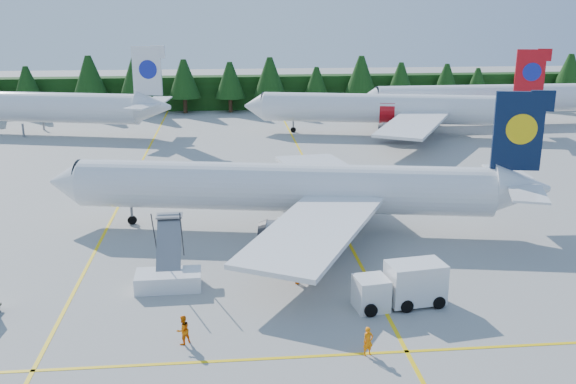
{
  "coord_description": "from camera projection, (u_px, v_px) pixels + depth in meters",
  "views": [
    {
      "loc": [
        -3.58,
        -36.7,
        18.36
      ],
      "look_at": [
        1.37,
        14.06,
        3.5
      ],
      "focal_mm": 40.0,
      "sensor_mm": 36.0,
      "label": 1
    }
  ],
  "objects": [
    {
      "name": "ground",
      "position": [
        288.0,
        307.0,
        40.54
      ],
      "size": [
        320.0,
        320.0,
        0.0
      ],
      "primitive_type": "plane",
      "color": "#959691",
      "rests_on": "ground"
    },
    {
      "name": "taxi_stripe_a",
      "position": [
        114.0,
        215.0,
        58.34
      ],
      "size": [
        0.25,
        120.0,
        0.01
      ],
      "primitive_type": "cube",
      "color": "yellow",
      "rests_on": "ground"
    },
    {
      "name": "taxi_stripe_b",
      "position": [
        331.0,
        209.0,
        60.2
      ],
      "size": [
        0.25,
        120.0,
        0.01
      ],
      "primitive_type": "cube",
      "color": "yellow",
      "rests_on": "ground"
    },
    {
      "name": "taxi_stripe_cross",
      "position": [
        299.0,
        357.0,
        34.8
      ],
      "size": [
        80.0,
        0.25,
        0.01
      ],
      "primitive_type": "cube",
      "color": "yellow",
      "rests_on": "ground"
    },
    {
      "name": "treeline_hedge",
      "position": [
        245.0,
        92.0,
        118.05
      ],
      "size": [
        220.0,
        4.0,
        6.0
      ],
      "primitive_type": "cube",
      "color": "black",
      "rests_on": "ground"
    },
    {
      "name": "airliner_navy",
      "position": [
        274.0,
        188.0,
        53.95
      ],
      "size": [
        40.67,
        33.17,
        11.92
      ],
      "rotation": [
        0.0,
        0.0,
        -0.18
      ],
      "color": "silver",
      "rests_on": "ground"
    },
    {
      "name": "airliner_red",
      "position": [
        382.0,
        109.0,
        94.08
      ],
      "size": [
        42.44,
        34.56,
        12.5
      ],
      "rotation": [
        0.0,
        0.0,
        -0.21
      ],
      "color": "silver",
      "rests_on": "ground"
    },
    {
      "name": "airliner_far_left",
      "position": [
        10.0,
        106.0,
        95.07
      ],
      "size": [
        43.58,
        14.08,
        12.9
      ],
      "rotation": [
        0.0,
        0.0,
        -0.24
      ],
      "color": "silver",
      "rests_on": "ground"
    },
    {
      "name": "airliner_far_right",
      "position": [
        485.0,
        98.0,
        102.7
      ],
      "size": [
        44.86,
        5.27,
        13.05
      ],
      "rotation": [
        0.0,
        0.0,
        0.02
      ],
      "color": "silver",
      "rests_on": "ground"
    },
    {
      "name": "airstairs",
      "position": [
        169.0,
        274.0,
        43.38
      ],
      "size": [
        4.43,
        6.01,
        3.94
      ],
      "rotation": [
        0.0,
        0.0,
        0.03
      ],
      "color": "silver",
      "rests_on": "ground"
    },
    {
      "name": "service_truck",
      "position": [
        400.0,
        285.0,
        40.47
      ],
      "size": [
        5.97,
        2.88,
        2.77
      ],
      "rotation": [
        0.0,
        0.0,
        0.14
      ],
      "color": "white",
      "rests_on": "ground"
    },
    {
      "name": "crew_a",
      "position": [
        368.0,
        341.0,
        34.8
      ],
      "size": [
        0.69,
        0.55,
        1.65
      ],
      "primitive_type": "imported",
      "rotation": [
        0.0,
        0.0,
        0.29
      ],
      "color": "orange",
      "rests_on": "ground"
    },
    {
      "name": "crew_b",
      "position": [
        183.0,
        330.0,
        35.96
      ],
      "size": [
        1.06,
        1.03,
        1.72
      ],
      "primitive_type": "imported",
      "rotation": [
        0.0,
        0.0,
        3.81
      ],
      "color": "#E46404",
      "rests_on": "ground"
    },
    {
      "name": "crew_c",
      "position": [
        298.0,
        270.0,
        43.8
      ],
      "size": [
        0.77,
        0.93,
        1.93
      ],
      "primitive_type": "imported",
      "rotation": [
        0.0,
        0.0,
        1.23
      ],
      "color": "#E55704",
      "rests_on": "ground"
    }
  ]
}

